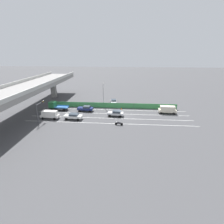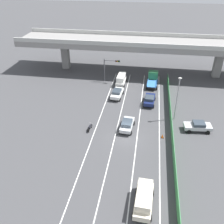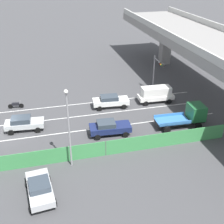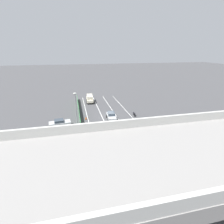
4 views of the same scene
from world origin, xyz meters
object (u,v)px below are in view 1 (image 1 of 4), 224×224
car_sedan_silver (116,113)px  car_hatchback_white (73,116)px  traffic_cone (121,109)px  flatbed_truck_blue (55,106)px  car_van_white (50,114)px  car_van_cream (167,109)px  motorcycle (119,123)px  parked_wagon_silver (114,102)px  car_sedan_navy (86,108)px  street_lamp (103,93)px  traffic_light (39,108)px

car_sedan_silver → car_hatchback_white: size_ratio=0.92×
traffic_cone → flatbed_truck_blue: bearing=95.5°
car_van_white → traffic_cone: car_van_white is taller
car_van_cream → motorcycle: size_ratio=2.53×
car_van_cream → parked_wagon_silver: (7.72, 15.70, -0.36)m
car_sedan_navy → street_lamp: size_ratio=0.60×
car_sedan_silver → parked_wagon_silver: bearing=7.1°
flatbed_truck_blue → parked_wagon_silver: 18.34m
car_van_white → traffic_light: traffic_light is taller
car_sedan_silver → street_lamp: bearing=29.5°
traffic_cone → car_sedan_navy: bearing=102.3°
car_sedan_navy → flatbed_truck_blue: 9.19m
flatbed_truck_blue → traffic_light: size_ratio=1.08×
car_hatchback_white → parked_wagon_silver: 16.95m
traffic_light → street_lamp: size_ratio=0.67×
flatbed_truck_blue → parked_wagon_silver: (7.36, -16.80, -0.44)m
car_van_cream → street_lamp: size_ratio=0.65×
car_van_white → traffic_cone: size_ratio=7.54×
car_van_white → parked_wagon_silver: size_ratio=1.09×
motorcycle → car_hatchback_white: bearing=77.2°
car_van_cream → street_lamp: bearing=77.0°
motorcycle → traffic_cone: 11.34m
car_van_cream → car_sedan_silver: 14.72m
car_van_white → car_van_cream: bearing=-78.5°
car_van_cream → car_sedan_silver: car_van_cream is taller
motorcycle → car_van_white: bearing=81.5°
traffic_light → parked_wagon_silver: bearing=-44.7°
car_sedan_silver → flatbed_truck_blue: 18.53m
motorcycle → traffic_cone: size_ratio=3.08×
motorcycle → traffic_light: bearing=89.9°
car_van_white → parked_wagon_silver: bearing=-47.8°
car_van_cream → parked_wagon_silver: car_van_cream is taller
parked_wagon_silver → traffic_cone: bearing=-153.2°
car_sedan_navy → car_van_cream: (0.03, -23.33, 0.32)m
motorcycle → flatbed_truck_blue: bearing=63.9°
car_sedan_navy → street_lamp: bearing=-47.3°
car_van_cream → flatbed_truck_blue: flatbed_truck_blue is taller
car_sedan_navy → car_hatchback_white: (-6.38, 1.73, 0.00)m
parked_wagon_silver → street_lamp: bearing=139.3°
flatbed_truck_blue → motorcycle: size_ratio=2.85×
car_hatchback_white → traffic_cone: bearing=-54.5°
traffic_cone → street_lamp: bearing=70.3°
street_lamp → traffic_light: bearing=134.3°
flatbed_truck_blue → parked_wagon_silver: flatbed_truck_blue is taller
car_van_cream → parked_wagon_silver: 17.50m
car_sedan_navy → car_hatchback_white: size_ratio=0.97×
car_sedan_silver → traffic_light: traffic_light is taller
car_van_white → car_van_cream: car_van_cream is taller
traffic_cone → car_van_white: bearing=115.2°
traffic_light → flatbed_truck_blue: bearing=1.2°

